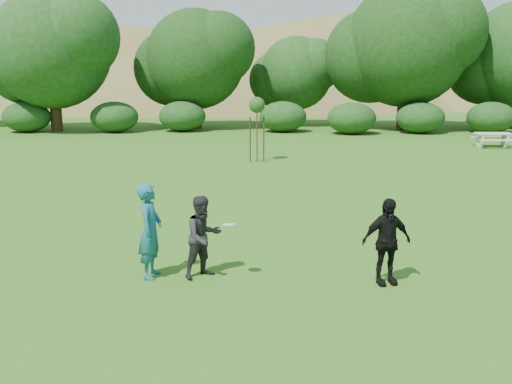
# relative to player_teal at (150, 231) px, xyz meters

# --- Properties ---
(ground) EXTENTS (120.00, 120.00, 0.00)m
(ground) POSITION_rel_player_teal_xyz_m (2.09, -0.14, -0.94)
(ground) COLOR #19470C
(ground) RESTS_ON ground
(player_teal) EXTENTS (0.52, 0.73, 1.89)m
(player_teal) POSITION_rel_player_teal_xyz_m (0.00, 0.00, 0.00)
(player_teal) COLOR #17596B
(player_teal) RESTS_ON ground
(player_grey) EXTENTS (1.01, 0.98, 1.64)m
(player_grey) POSITION_rel_player_teal_xyz_m (1.04, -0.00, -0.12)
(player_grey) COLOR #232325
(player_grey) RESTS_ON ground
(player_black) EXTENTS (1.06, 0.64, 1.69)m
(player_black) POSITION_rel_player_teal_xyz_m (4.55, -0.40, -0.10)
(player_black) COLOR black
(player_black) RESTS_ON ground
(frisbee) EXTENTS (0.27, 0.27, 0.08)m
(frisbee) POSITION_rel_player_teal_xyz_m (1.56, -0.17, 0.17)
(frisbee) COLOR white
(frisbee) RESTS_ON ground
(sapling) EXTENTS (0.70, 0.70, 2.85)m
(sapling) POSITION_rel_player_teal_xyz_m (2.18, 14.28, 1.47)
(sapling) COLOR #3E2518
(sapling) RESTS_ON ground
(picnic_table) EXTENTS (1.80, 1.48, 0.76)m
(picnic_table) POSITION_rel_player_teal_xyz_m (14.59, 18.99, -0.43)
(picnic_table) COLOR #B3B3A6
(picnic_table) RESTS_ON ground
(hillside) EXTENTS (150.00, 72.00, 52.00)m
(hillside) POSITION_rel_player_teal_xyz_m (1.53, 68.31, -12.92)
(hillside) COLOR olive
(hillside) RESTS_ON ground
(tree_row) EXTENTS (53.92, 10.38, 9.62)m
(tree_row) POSITION_rel_player_teal_xyz_m (5.31, 28.54, 3.93)
(tree_row) COLOR #3A2616
(tree_row) RESTS_ON ground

